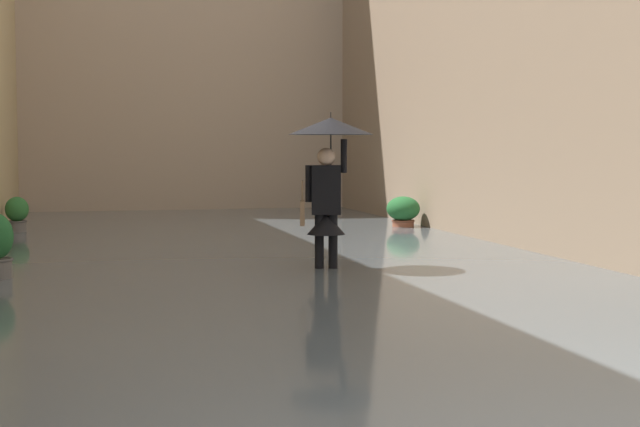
# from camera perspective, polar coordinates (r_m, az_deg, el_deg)

# --- Properties ---
(ground_plane) EXTENTS (60.00, 60.00, 0.00)m
(ground_plane) POSITION_cam_1_polar(r_m,az_deg,el_deg) (14.32, -3.38, -3.02)
(ground_plane) COLOR slate
(flood_water) EXTENTS (8.85, 26.33, 0.15)m
(flood_water) POSITION_cam_1_polar(r_m,az_deg,el_deg) (14.31, -3.38, -2.72)
(flood_water) COLOR #515B60
(flood_water) RESTS_ON ground_plane
(person_wading) EXTENTS (1.11, 1.11, 2.19)m
(person_wading) POSITION_cam_1_polar(r_m,az_deg,el_deg) (12.56, 0.51, 3.22)
(person_wading) COLOR #4C4233
(person_wading) RESTS_ON ground_plane
(potted_plant_far_left) EXTENTS (0.66, 0.66, 0.75)m
(potted_plant_far_left) POSITION_cam_1_polar(r_m,az_deg,el_deg) (19.16, 4.94, 0.07)
(potted_plant_far_left) COLOR #9E563D
(potted_plant_far_left) RESTS_ON ground_plane
(potted_plant_far_right) EXTENTS (0.43, 0.43, 0.81)m
(potted_plant_far_right) POSITION_cam_1_polar(r_m,az_deg,el_deg) (18.78, -17.49, -0.13)
(potted_plant_far_right) COLOR #66605B
(potted_plant_far_right) RESTS_ON ground_plane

